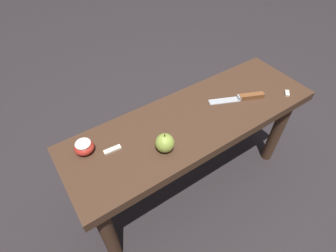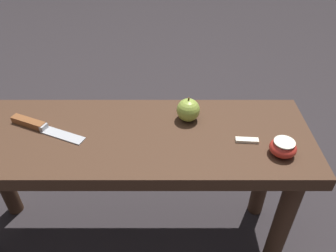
{
  "view_description": "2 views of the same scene",
  "coord_description": "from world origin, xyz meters",
  "px_view_note": "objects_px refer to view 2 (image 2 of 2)",
  "views": [
    {
      "loc": [
        0.51,
        0.56,
        1.21
      ],
      "look_at": [
        0.13,
        0.0,
        0.51
      ],
      "focal_mm": 28.0,
      "sensor_mm": 36.0,
      "label": 1
    },
    {
      "loc": [
        0.13,
        -0.71,
        1.07
      ],
      "look_at": [
        0.13,
        0.0,
        0.51
      ],
      "focal_mm": 35.0,
      "sensor_mm": 36.0,
      "label": 2
    }
  ],
  "objects_px": {
    "apple_cut": "(283,148)",
    "knife": "(37,126)",
    "wooden_bench": "(124,156)",
    "apple_whole": "(188,110)"
  },
  "relations": [
    {
      "from": "apple_cut",
      "to": "apple_whole",
      "type": "bearing_deg",
      "value": 147.77
    },
    {
      "from": "apple_cut",
      "to": "knife",
      "type": "bearing_deg",
      "value": 170.77
    },
    {
      "from": "wooden_bench",
      "to": "apple_whole",
      "type": "distance_m",
      "value": 0.23
    },
    {
      "from": "knife",
      "to": "apple_cut",
      "type": "xyz_separation_m",
      "value": [
        0.67,
        -0.11,
        0.01
      ]
    },
    {
      "from": "wooden_bench",
      "to": "apple_cut",
      "type": "xyz_separation_m",
      "value": [
        0.43,
        -0.08,
        0.11
      ]
    },
    {
      "from": "wooden_bench",
      "to": "knife",
      "type": "bearing_deg",
      "value": 173.49
    },
    {
      "from": "knife",
      "to": "apple_cut",
      "type": "relative_size",
      "value": 3.33
    },
    {
      "from": "knife",
      "to": "apple_whole",
      "type": "bearing_deg",
      "value": 29.05
    },
    {
      "from": "wooden_bench",
      "to": "knife",
      "type": "relative_size",
      "value": 4.63
    },
    {
      "from": "knife",
      "to": "apple_whole",
      "type": "relative_size",
      "value": 3.01
    }
  ]
}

